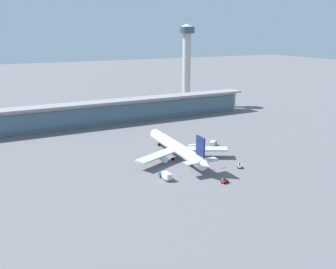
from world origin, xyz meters
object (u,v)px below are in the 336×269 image
at_px(airliner_on_stand, 177,148).
at_px(service_truck_by_tail_red, 196,164).
at_px(service_truck_on_taxiway_red, 225,181).
at_px(safety_cone_alpha, 237,165).
at_px(safety_cone_bravo, 180,176).
at_px(control_tower, 187,58).
at_px(service_truck_near_nose_white, 240,166).
at_px(service_truck_mid_apron_red, 213,143).
at_px(safety_cone_echo, 214,169).
at_px(service_truck_at_far_stand_yellow, 192,147).
at_px(service_truck_under_wing_blue, 166,176).
at_px(safety_cone_charlie, 225,167).
at_px(safety_cone_delta, 222,168).

bearing_deg(airliner_on_stand, service_truck_by_tail_red, -77.30).
distance_m(service_truck_by_tail_red, service_truck_on_taxiway_red, 22.45).
relative_size(safety_cone_alpha, safety_cone_bravo, 1.00).
bearing_deg(control_tower, service_truck_on_taxiway_red, -114.38).
bearing_deg(service_truck_near_nose_white, service_truck_mid_apron_red, 77.31).
relative_size(airliner_on_stand, safety_cone_echo, 87.97).
height_order(safety_cone_alpha, safety_cone_bravo, same).
bearing_deg(safety_cone_alpha, control_tower, 69.32).
height_order(service_truck_near_nose_white, safety_cone_echo, service_truck_near_nose_white).
height_order(service_truck_mid_apron_red, service_truck_at_far_stand_yellow, same).
bearing_deg(service_truck_at_far_stand_yellow, safety_cone_bravo, -128.55).
bearing_deg(service_truck_near_nose_white, safety_cone_echo, 161.47).
height_order(service_truck_by_tail_red, safety_cone_bravo, service_truck_by_tail_red).
distance_m(service_truck_by_tail_red, safety_cone_echo, 9.18).
distance_m(service_truck_by_tail_red, control_tower, 147.01).
bearing_deg(airliner_on_stand, service_truck_mid_apron_red, 17.06).
distance_m(service_truck_under_wing_blue, safety_cone_alpha, 35.53).
distance_m(service_truck_on_taxiway_red, safety_cone_charlie, 17.56).
relative_size(airliner_on_stand, service_truck_on_taxiway_red, 19.18).
bearing_deg(safety_cone_alpha, safety_cone_delta, 174.31).
xyz_separation_m(service_truck_by_tail_red, safety_cone_echo, (4.58, -7.94, -0.49)).
xyz_separation_m(service_truck_under_wing_blue, service_truck_mid_apron_red, (42.17, 28.59, 0.00)).
distance_m(airliner_on_stand, safety_cone_echo, 22.13).
distance_m(service_truck_mid_apron_red, service_truck_at_far_stand_yellow, 13.09).
bearing_deg(safety_cone_charlie, airliner_on_stand, 122.02).
distance_m(service_truck_near_nose_white, safety_cone_echo, 11.61).
distance_m(safety_cone_bravo, safety_cone_echo, 17.41).
bearing_deg(service_truck_under_wing_blue, service_truck_near_nose_white, -5.27).
distance_m(service_truck_near_nose_white, service_truck_at_far_stand_yellow, 31.66).
height_order(control_tower, safety_cone_charlie, control_tower).
distance_m(service_truck_near_nose_white, service_truck_on_taxiway_red, 19.11).
bearing_deg(safety_cone_alpha, service_truck_at_far_stand_yellow, 102.59).
bearing_deg(safety_cone_delta, service_truck_on_taxiway_red, -121.20).
height_order(service_truck_by_tail_red, safety_cone_echo, service_truck_by_tail_red).
relative_size(service_truck_by_tail_red, safety_cone_bravo, 9.89).
bearing_deg(safety_cone_delta, service_truck_mid_apron_red, 63.25).
relative_size(airliner_on_stand, service_truck_near_nose_white, 18.84).
distance_m(safety_cone_charlie, safety_cone_echo, 5.49).
distance_m(service_truck_by_tail_red, safety_cone_alpha, 18.52).
distance_m(service_truck_on_taxiway_red, safety_cone_alpha, 20.98).
distance_m(service_truck_at_far_stand_yellow, safety_cone_echo, 27.91).
distance_m(service_truck_under_wing_blue, control_tower, 163.41).
bearing_deg(service_truck_near_nose_white, safety_cone_delta, 156.12).
bearing_deg(control_tower, safety_cone_echo, -115.03).
relative_size(service_truck_mid_apron_red, safety_cone_delta, 9.85).
relative_size(airliner_on_stand, service_truck_under_wing_blue, 8.26).
relative_size(service_truck_at_far_stand_yellow, safety_cone_echo, 10.89).
bearing_deg(safety_cone_echo, safety_cone_bravo, -177.34).
distance_m(service_truck_mid_apron_red, control_tower, 119.82).
height_order(control_tower, safety_cone_delta, control_tower).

